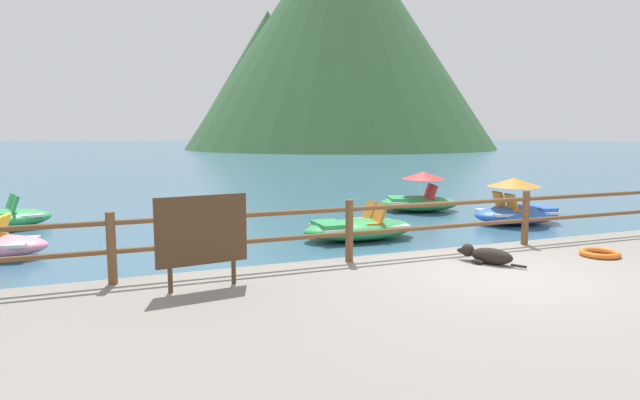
# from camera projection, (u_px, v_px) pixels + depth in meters

# --- Properties ---
(ground_plane) EXTENTS (200.00, 200.00, 0.00)m
(ground_plane) POSITION_uv_depth(u_px,v_px,m) (172.00, 161.00, 44.51)
(ground_plane) COLOR #38607A
(dock_railing) EXTENTS (23.92, 0.12, 0.95)m
(dock_railing) POSITION_uv_depth(u_px,v_px,m) (444.00, 218.00, 8.92)
(dock_railing) COLOR brown
(dock_railing) RESTS_ON promenade_dock
(sign_board) EXTENTS (1.17, 0.20, 1.19)m
(sign_board) POSITION_uv_depth(u_px,v_px,m) (202.00, 232.00, 6.84)
(sign_board) COLOR beige
(sign_board) RESTS_ON promenade_dock
(dog_resting) EXTENTS (0.59, 0.98, 0.26)m
(dog_resting) POSITION_uv_depth(u_px,v_px,m) (487.00, 255.00, 8.22)
(dog_resting) COLOR black
(dog_resting) RESTS_ON promenade_dock
(life_ring) EXTENTS (0.61, 0.61, 0.09)m
(life_ring) POSITION_uv_depth(u_px,v_px,m) (600.00, 253.00, 8.70)
(life_ring) COLOR orange
(life_ring) RESTS_ON promenade_dock
(pedal_boat_0) EXTENTS (2.46, 1.66, 1.19)m
(pedal_boat_0) POSITION_uv_depth(u_px,v_px,m) (517.00, 208.00, 14.11)
(pedal_boat_0) COLOR blue
(pedal_boat_0) RESTS_ON ground
(pedal_boat_1) EXTENTS (2.60, 1.32, 0.81)m
(pedal_boat_1) POSITION_uv_depth(u_px,v_px,m) (358.00, 228.00, 12.05)
(pedal_boat_1) COLOR green
(pedal_boat_1) RESTS_ON ground
(pedal_boat_3) EXTENTS (2.65, 2.04, 1.19)m
(pedal_boat_3) POSITION_uv_depth(u_px,v_px,m) (419.00, 198.00, 16.32)
(pedal_boat_3) COLOR green
(pedal_boat_3) RESTS_ON ground
(cliff_headland) EXTENTS (42.39, 42.39, 31.97)m
(cliff_headland) POSITION_uv_depth(u_px,v_px,m) (329.00, 39.00, 74.79)
(cliff_headland) COLOR #386038
(cliff_headland) RESTS_ON ground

